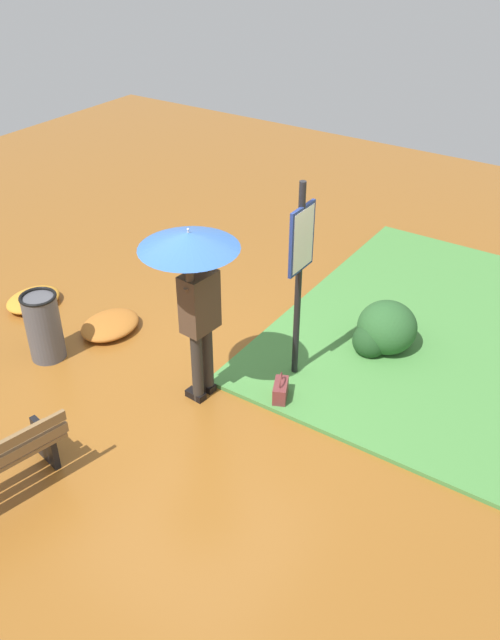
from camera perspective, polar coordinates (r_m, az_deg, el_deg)
name	(u,v)px	position (r m, az deg, el deg)	size (l,w,h in m)	color
ground_plane	(188,394)	(7.35, -5.30, -6.30)	(18.00, 18.00, 0.00)	brown
grass_verge	(456,337)	(8.54, 17.12, -1.36)	(4.80, 4.00, 0.05)	#47843D
person_with_umbrella	(194,273)	(6.40, -4.83, 4.04)	(0.96, 0.96, 2.04)	#2D2823
info_sign_post	(300,262)	(6.82, 4.30, 4.99)	(0.44, 0.07, 2.30)	black
handbag	(280,392)	(7.16, 2.61, -6.13)	(0.33, 0.25, 0.37)	brown
trash_bin	(44,327)	(7.99, -17.18, -0.53)	(0.42, 0.42, 0.83)	#4C4C51
shrub_cluster	(384,330)	(7.96, 11.33, -0.83)	(0.77, 0.70, 0.63)	#285628
leaf_pile_near_person	(33,300)	(9.23, -17.99, 1.66)	(0.74, 0.59, 0.16)	#C68428
leaf_pile_by_bench	(110,325)	(8.44, -11.83, -0.41)	(0.79, 0.63, 0.17)	#A86023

